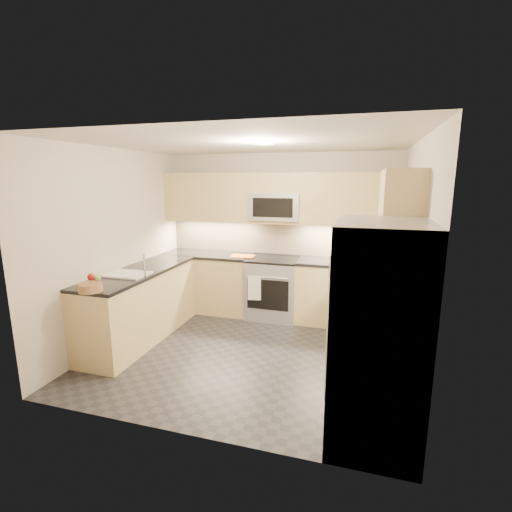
{
  "coord_description": "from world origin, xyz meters",
  "views": [
    {
      "loc": [
        1.31,
        -4.07,
        2.11
      ],
      "look_at": [
        0.0,
        0.35,
        1.15
      ],
      "focal_mm": 26.0,
      "sensor_mm": 36.0,
      "label": 1
    }
  ],
  "objects_px": {
    "cutting_board": "(243,256)",
    "microwave": "(276,207)",
    "gas_range": "(273,288)",
    "fruit_basket": "(90,287)",
    "utensil_bowl": "(367,257)",
    "refrigerator": "(377,334)"
  },
  "relations": [
    {
      "from": "utensil_bowl",
      "to": "cutting_board",
      "type": "bearing_deg",
      "value": -178.47
    },
    {
      "from": "microwave",
      "to": "utensil_bowl",
      "type": "distance_m",
      "value": 1.53
    },
    {
      "from": "gas_range",
      "to": "fruit_basket",
      "type": "distance_m",
      "value": 2.71
    },
    {
      "from": "gas_range",
      "to": "refrigerator",
      "type": "xyz_separation_m",
      "value": [
        1.45,
        -2.43,
        0.45
      ]
    },
    {
      "from": "microwave",
      "to": "fruit_basket",
      "type": "distance_m",
      "value": 2.85
    },
    {
      "from": "utensil_bowl",
      "to": "cutting_board",
      "type": "distance_m",
      "value": 1.84
    },
    {
      "from": "utensil_bowl",
      "to": "fruit_basket",
      "type": "bearing_deg",
      "value": -141.6
    },
    {
      "from": "gas_range",
      "to": "microwave",
      "type": "bearing_deg",
      "value": 90.0
    },
    {
      "from": "fruit_basket",
      "to": "gas_range",
      "type": "bearing_deg",
      "value": 57.09
    },
    {
      "from": "cutting_board",
      "to": "microwave",
      "type": "bearing_deg",
      "value": 20.59
    },
    {
      "from": "gas_range",
      "to": "utensil_bowl",
      "type": "relative_size",
      "value": 2.9
    },
    {
      "from": "fruit_basket",
      "to": "microwave",
      "type": "bearing_deg",
      "value": 58.5
    },
    {
      "from": "gas_range",
      "to": "cutting_board",
      "type": "bearing_deg",
      "value": -173.66
    },
    {
      "from": "gas_range",
      "to": "cutting_board",
      "type": "relative_size",
      "value": 2.57
    },
    {
      "from": "gas_range",
      "to": "refrigerator",
      "type": "relative_size",
      "value": 0.51
    },
    {
      "from": "gas_range",
      "to": "fruit_basket",
      "type": "xyz_separation_m",
      "value": [
        -1.44,
        -2.23,
        0.53
      ]
    },
    {
      "from": "refrigerator",
      "to": "fruit_basket",
      "type": "bearing_deg",
      "value": 176.13
    },
    {
      "from": "gas_range",
      "to": "utensil_bowl",
      "type": "xyz_separation_m",
      "value": [
        1.37,
        -0.0,
        0.57
      ]
    },
    {
      "from": "cutting_board",
      "to": "fruit_basket",
      "type": "bearing_deg",
      "value": -114.03
    },
    {
      "from": "utensil_bowl",
      "to": "fruit_basket",
      "type": "relative_size",
      "value": 1.27
    },
    {
      "from": "refrigerator",
      "to": "microwave",
      "type": "bearing_deg",
      "value": 119.62
    },
    {
      "from": "gas_range",
      "to": "microwave",
      "type": "distance_m",
      "value": 1.25
    }
  ]
}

